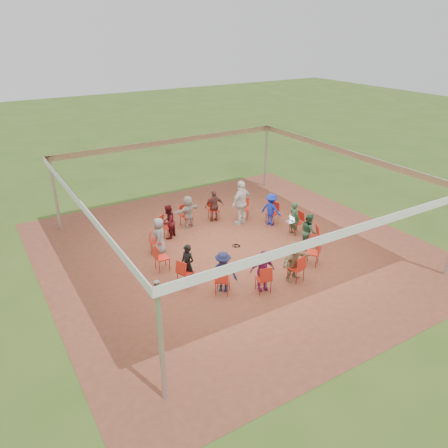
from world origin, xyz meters
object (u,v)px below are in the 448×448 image
chair_0 (296,223)px  person_seated_2 (214,206)px  chair_5 (166,227)px  person_seated_5 (159,236)px  chair_4 (186,216)px  person_seated_9 (294,261)px  chair_9 (222,280)px  chair_11 (296,268)px  chair_8 (185,272)px  person_seated_1 (271,209)px  person_seated_4 (168,222)px  chair_7 (162,258)px  chair_6 (156,241)px  chair_3 (214,210)px  chair_1 (272,213)px  cable_coil (236,246)px  person_seated_10 (309,231)px  chair_10 (263,279)px  person_seated_7 (223,272)px  person_seated_6 (188,265)px  chair_2 (243,209)px  standing_person (242,203)px  person_seated_0 (294,218)px  chair_13 (311,236)px  person_seated_3 (188,212)px  person_seated_8 (262,270)px  chair_12 (312,253)px  laptop (291,220)px

chair_0 → person_seated_2: size_ratio=0.68×
chair_5 → person_seated_5: person_seated_5 is taller
chair_4 → person_seated_9: (1.07, -5.37, 0.22)m
chair_9 → chair_11: 2.43m
chair_8 → person_seated_1: 5.48m
chair_8 → person_seated_4: size_ratio=0.68×
chair_7 → chair_6: bearing=167.1°
chair_3 → person_seated_1: person_seated_1 is taller
chair_1 → cable_coil: bearing=87.7°
chair_6 → person_seated_10: (4.87, -2.51, 0.22)m
chair_0 → chair_10: 4.37m
chair_0 → person_seated_7: bearing=115.1°
chair_1 → person_seated_4: person_seated_4 is taller
person_seated_6 → chair_2: bearing=103.1°
person_seated_5 → standing_person: 3.88m
chair_11 → person_seated_9: bearing=90.0°
chair_2 → person_seated_7: person_seated_7 is taller
chair_3 → person_seated_0: 3.42m
chair_9 → chair_13: bearing=51.4°
chair_1 → person_seated_3: 3.42m
chair_1 → person_seated_8: 4.94m
person_seated_2 → person_seated_3: size_ratio=1.00×
chair_9 → person_seated_0: 4.94m
chair_10 → cable_coil: (0.91, 2.92, -0.43)m
chair_7 → chair_12: size_ratio=1.00×
chair_10 → person_seated_2: bearing=90.0°
person_seated_2 → person_seated_6: size_ratio=1.00×
person_seated_6 → chair_10: bearing=23.1°
person_seated_1 → person_seated_3: 3.34m
person_seated_0 → person_seated_6: 5.22m
chair_0 → person_seated_0: (-0.12, 0.00, 0.22)m
person_seated_0 → person_seated_10: bearing=167.1°
person_seated_2 → person_seated_4: 2.32m
chair_3 → chair_9: size_ratio=1.00×
person_seated_9 → laptop: 3.24m
chair_4 → chair_8: 4.37m
chair_5 → person_seated_0: size_ratio=0.68×
chair_5 → chair_10: size_ratio=1.00×
chair_7 → standing_person: bearing=113.4°
chair_9 → person_seated_4: (0.19, 4.28, 0.22)m
person_seated_9 → person_seated_3: bearing=90.0°
laptop → person_seated_6: bearing=103.3°
chair_2 → person_seated_3: person_seated_3 is taller
chair_8 → chair_13: bearing=64.3°
chair_11 → standing_person: size_ratio=0.49×
person_seated_9 → person_seated_2: bearing=77.1°
chair_3 → chair_11: bearing=102.9°
chair_6 → chair_9: bearing=38.6°
person_seated_7 → person_seated_9: (2.25, -0.58, 0.00)m
chair_12 → cable_coil: size_ratio=3.13×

